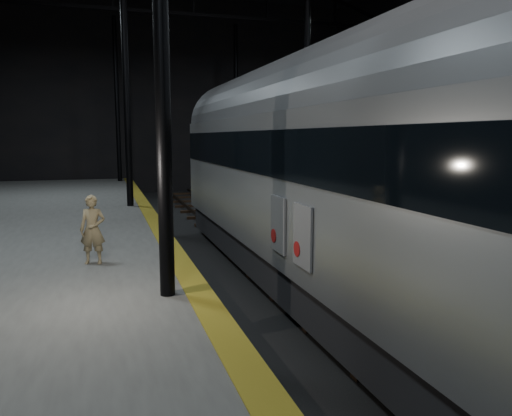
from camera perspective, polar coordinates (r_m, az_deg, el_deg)
name	(u,v)px	position (r m, az deg, el deg)	size (l,w,h in m)	color
ground	(289,274)	(13.95, 3.76, -7.49)	(44.00, 44.00, 0.00)	black
platform_right	(509,240)	(17.87, 26.91, -3.25)	(9.00, 43.80, 1.00)	#50504D
tactile_strip	(170,246)	(12.94, -9.82, -4.25)	(0.50, 43.80, 0.01)	olive
track	(289,271)	(13.93, 3.76, -7.22)	(2.40, 43.00, 0.24)	#3F3328
train	(356,168)	(10.12, 11.31, 4.47)	(3.14, 21.01, 5.62)	#919398
woman	(93,230)	(11.40, -18.17, -2.36)	(0.55, 0.36, 1.51)	#9C885F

